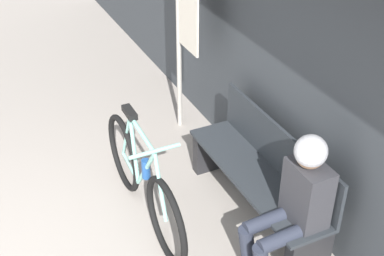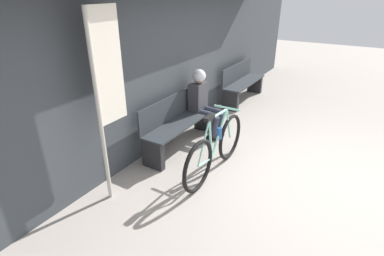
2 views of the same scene
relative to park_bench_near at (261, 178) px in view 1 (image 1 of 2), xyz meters
The scene contains 4 objects.
storefront_wall 1.32m from the park_bench_near, 58.02° to the left, with size 12.00×0.56×3.20m.
park_bench_near is the anchor object (origin of this frame).
bicycle 0.97m from the park_bench_near, 113.98° to the right, with size 1.69×0.40×0.96m.
person_seated 0.68m from the park_bench_near, 10.13° to the right, with size 0.34×0.59×1.19m.
Camera 1 is at (2.67, 0.27, 3.17)m, focal length 50.00 mm.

